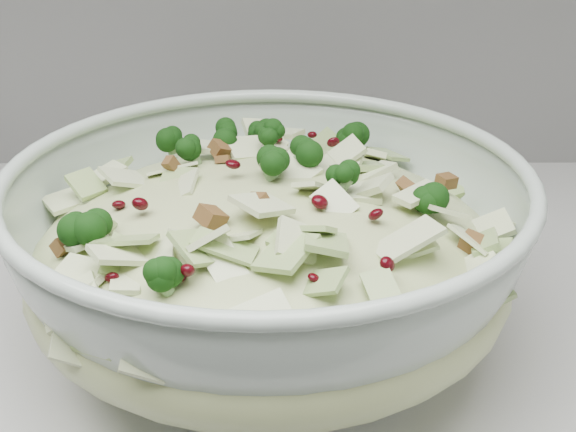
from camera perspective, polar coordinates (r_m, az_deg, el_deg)
The scene contains 2 objects.
mixing_bowl at distance 0.58m, azimuth -1.37°, elevation -3.14°, with size 0.46×0.46×0.15m.
salad at distance 0.57m, azimuth -1.39°, elevation -1.01°, with size 0.41×0.41×0.15m.
Camera 1 is at (0.56, 1.10, 1.26)m, focal length 50.00 mm.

